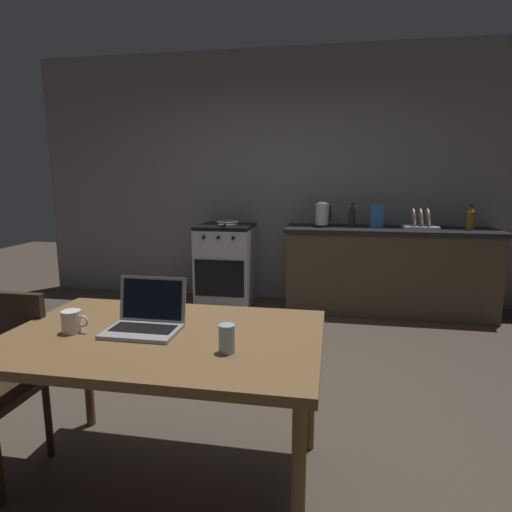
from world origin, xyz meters
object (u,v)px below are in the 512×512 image
at_px(coffee_mug, 72,322).
at_px(drinking_glass, 227,339).
at_px(frying_pan, 228,223).
at_px(dining_table, 164,348).
at_px(cereal_box, 377,216).
at_px(bottle, 471,218).
at_px(bottle_b, 352,215).
at_px(laptop, 146,320).
at_px(dish_rack, 420,224).
at_px(stove_oven, 226,265).
at_px(electric_kettle, 322,215).

distance_m(coffee_mug, drinking_glass, 0.73).
bearing_deg(frying_pan, dining_table, -81.72).
height_order(coffee_mug, cereal_box, cereal_box).
bearing_deg(bottle, bottle_b, 173.54).
height_order(laptop, frying_pan, laptop).
xyz_separation_m(frying_pan, coffee_mug, (0.02, -2.96, -0.13)).
xyz_separation_m(drinking_glass, cereal_box, (0.85, 3.10, 0.22)).
height_order(laptop, coffee_mug, laptop).
height_order(dining_table, drinking_glass, drinking_glass).
relative_size(frying_pan, bottle_b, 1.66).
bearing_deg(drinking_glass, bottle, 60.00).
relative_size(dining_table, cereal_box, 5.69).
distance_m(drinking_glass, dish_rack, 3.34).
xyz_separation_m(dining_table, coffee_mug, (-0.40, -0.06, 0.12)).
height_order(dining_table, laptop, laptop).
relative_size(cereal_box, dish_rack, 0.72).
distance_m(laptop, coffee_mug, 0.32).
bearing_deg(bottle, frying_pan, 179.51).
bearing_deg(drinking_glass, frying_pan, 103.82).
distance_m(stove_oven, dining_table, 2.97).
bearing_deg(coffee_mug, bottle, 49.84).
bearing_deg(dish_rack, frying_pan, -179.19).
distance_m(cereal_box, dish_rack, 0.44).
height_order(cereal_box, bottle_b, bottle_b).
bearing_deg(cereal_box, stove_oven, -179.21).
xyz_separation_m(laptop, dish_rack, (1.71, 2.90, 0.16)).
xyz_separation_m(dining_table, drinking_glass, (0.33, -0.15, 0.12)).
bearing_deg(stove_oven, coffee_mug, -89.01).
height_order(stove_oven, cereal_box, cereal_box).
relative_size(cereal_box, bottle_b, 0.96).
relative_size(dining_table, bottle, 5.32).
distance_m(bottle, bottle_b, 1.16).
distance_m(coffee_mug, bottle_b, 3.35).
xyz_separation_m(stove_oven, cereal_box, (1.63, 0.02, 0.58)).
relative_size(electric_kettle, coffee_mug, 2.13).
bearing_deg(bottle, electric_kettle, 178.04).
bearing_deg(dish_rack, stove_oven, -179.93).
relative_size(dish_rack, bottle_b, 1.34).
bearing_deg(dining_table, bottle, 54.20).
relative_size(dining_table, laptop, 4.35).
xyz_separation_m(stove_oven, dining_table, (0.45, -2.93, 0.23)).
xyz_separation_m(coffee_mug, cereal_box, (1.58, 3.00, 0.23)).
bearing_deg(bottle_b, laptop, -108.89).
xyz_separation_m(laptop, frying_pan, (-0.33, 2.87, 0.13)).
relative_size(stove_oven, cereal_box, 3.70).
xyz_separation_m(laptop, coffee_mug, (-0.31, -0.08, 0.00)).
bearing_deg(bottle, dining_table, -125.80).
relative_size(electric_kettle, frying_pan, 0.63).
xyz_separation_m(dish_rack, bottle_b, (-0.69, 0.08, 0.07)).
bearing_deg(stove_oven, bottle_b, 3.42).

